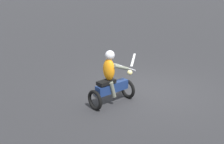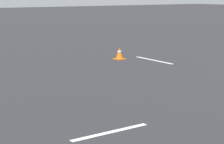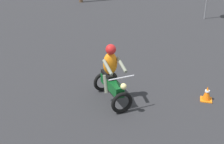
% 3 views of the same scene
% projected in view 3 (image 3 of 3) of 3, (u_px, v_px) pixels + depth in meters
% --- Properties ---
extents(motorcycle_rider_background, '(1.48, 1.33, 1.66)m').
position_uv_depth(motorcycle_rider_background, '(111.00, 77.00, 8.45)').
color(motorcycle_rider_background, black).
rests_on(motorcycle_rider_background, ground).
extents(traffic_cone_near_right, '(0.32, 0.32, 0.43)m').
position_uv_depth(traffic_cone_near_right, '(207.00, 94.00, 8.69)').
color(traffic_cone_near_right, orange).
rests_on(traffic_cone_near_right, ground).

